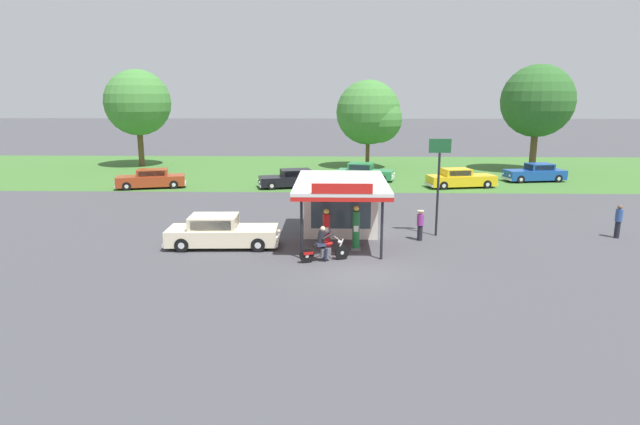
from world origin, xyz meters
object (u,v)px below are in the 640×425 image
object	(u,v)px
parked_car_back_row_far_left	(364,173)
bystander_standing_back_lot	(328,192)
motorcycle_with_rider	(324,247)
bystander_strolling_foreground	(420,224)
gas_pump_nearside	(326,231)
parked_car_back_row_far_right	(151,179)
parked_car_back_row_centre	(535,173)
bystander_admiring_sedan	(618,220)
featured_classic_sedan	(221,233)
parked_car_back_row_centre_right	(293,179)
gas_pump_offside	(356,230)
roadside_pole_sign	(439,171)
parked_car_back_row_centre_left	(460,179)

from	to	relation	value
parked_car_back_row_far_left	bystander_standing_back_lot	distance (m)	10.97
motorcycle_with_rider	bystander_strolling_foreground	world-z (taller)	motorcycle_with_rider
gas_pump_nearside	parked_car_back_row_far_right	distance (m)	21.72
parked_car_back_row_centre	bystander_admiring_sedan	world-z (taller)	bystander_admiring_sedan
featured_classic_sedan	bystander_standing_back_lot	xyz separation A→B (m)	(4.98, 9.94, 0.16)
parked_car_back_row_centre_right	bystander_standing_back_lot	bearing A→B (deg)	-67.49
gas_pump_offside	bystander_admiring_sedan	bearing A→B (deg)	10.54
roadside_pole_sign	parked_car_back_row_centre_right	bearing A→B (deg)	120.57
featured_classic_sedan	roadside_pole_sign	distance (m)	11.26
parked_car_back_row_centre_right	parked_car_back_row_centre	xyz separation A→B (m)	(20.27, 3.52, 0.03)
gas_pump_offside	motorcycle_with_rider	world-z (taller)	gas_pump_offside
bystander_strolling_foreground	motorcycle_with_rider	bearing A→B (deg)	-143.13
gas_pump_offside	parked_car_back_row_far_right	distance (m)	22.64
gas_pump_offside	featured_classic_sedan	distance (m)	6.44
bystander_strolling_foreground	roadside_pole_sign	bearing A→B (deg)	44.54
gas_pump_nearside	bystander_standing_back_lot	distance (m)	10.26
gas_pump_offside	parked_car_back_row_centre_left	world-z (taller)	gas_pump_offside
gas_pump_nearside	parked_car_back_row_far_right	world-z (taller)	gas_pump_nearside
motorcycle_with_rider	bystander_standing_back_lot	xyz separation A→B (m)	(0.02, 12.09, 0.21)
bystander_admiring_sedan	roadside_pole_sign	bearing A→B (deg)	178.70
motorcycle_with_rider	parked_car_back_row_far_right	world-z (taller)	motorcycle_with_rider
featured_classic_sedan	parked_car_back_row_centre	distance (m)	30.29
gas_pump_offside	parked_car_back_row_centre	distance (m)	26.17
parked_car_back_row_far_right	roadside_pole_sign	distance (m)	24.22
parked_car_back_row_centre_left	bystander_standing_back_lot	size ratio (longest dim) A/B	3.50
bystander_standing_back_lot	bystander_admiring_sedan	world-z (taller)	bystander_admiring_sedan
featured_classic_sedan	gas_pump_nearside	bearing A→B (deg)	-3.70
featured_classic_sedan	parked_car_back_row_far_left	size ratio (longest dim) A/B	1.06
motorcycle_with_rider	bystander_admiring_sedan	world-z (taller)	bystander_admiring_sedan
parked_car_back_row_centre	parked_car_back_row_centre_left	size ratio (longest dim) A/B	0.94
parked_car_back_row_far_left	parked_car_back_row_centre_right	xyz separation A→B (m)	(-5.83, -3.60, -0.02)
parked_car_back_row_far_right	bystander_standing_back_lot	world-z (taller)	bystander_standing_back_lot
motorcycle_with_rider	parked_car_back_row_far_right	distance (m)	23.09
featured_classic_sedan	roadside_pole_sign	world-z (taller)	roadside_pole_sign
gas_pump_nearside	parked_car_back_row_far_left	world-z (taller)	gas_pump_nearside
roadside_pole_sign	parked_car_back_row_far_right	bearing A→B (deg)	144.71
gas_pump_nearside	motorcycle_with_rider	xyz separation A→B (m)	(-0.09, -1.82, -0.24)
parked_car_back_row_centre	bystander_strolling_foreground	xyz separation A→B (m)	(-12.67, -19.03, 0.13)
parked_car_back_row_centre_right	bystander_admiring_sedan	size ratio (longest dim) A/B	3.22
featured_classic_sedan	parked_car_back_row_centre_right	distance (m)	17.03
parked_car_back_row_far_right	parked_car_back_row_centre_left	size ratio (longest dim) A/B	0.98
gas_pump_offside	bystander_strolling_foreground	xyz separation A→B (m)	(3.26, 1.73, -0.15)
gas_pump_nearside	parked_car_back_row_centre_left	world-z (taller)	gas_pump_nearside
parked_car_back_row_centre_right	bystander_admiring_sedan	distance (m)	23.04
gas_pump_offside	parked_car_back_row_centre	size ratio (longest dim) A/B	0.40
motorcycle_with_rider	bystander_standing_back_lot	bearing A→B (deg)	89.89
parked_car_back_row_far_left	bystander_standing_back_lot	size ratio (longest dim) A/B	3.19
parked_car_back_row_centre_right	bystander_standing_back_lot	distance (m)	7.54
bystander_admiring_sedan	parked_car_back_row_centre_right	bearing A→B (deg)	140.23
gas_pump_nearside	parked_car_back_row_far_right	size ratio (longest dim) A/B	0.35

